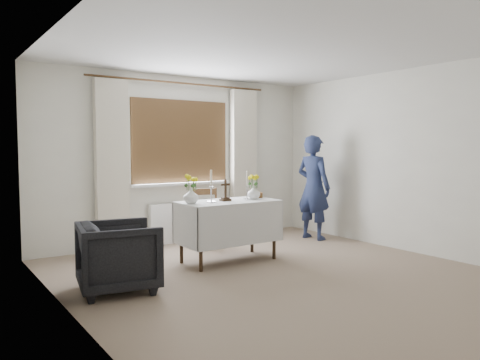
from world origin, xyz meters
The scene contains 12 objects.
ground centered at (0.00, 0.00, 0.00)m, with size 5.00×5.00×0.00m, color gray.
altar_table centered at (-0.10, 1.01, 0.38)m, with size 1.24×0.64×0.76m, color silver.
wooden_chair centered at (0.11, 1.89, 0.42)m, with size 0.39×0.39×0.84m, color #4F361B, non-canonical shape.
armchair centered at (-1.67, 0.61, 0.35)m, with size 0.74×0.77×0.70m, color black.
person centered at (1.78, 1.47, 0.81)m, with size 0.59×0.39×1.62m, color navy.
radiator centered at (0.00, 2.42, 0.30)m, with size 1.10×0.10×0.60m, color silver.
wooden_cross centered at (-0.13, 1.04, 0.90)m, with size 0.13×0.09×0.27m, color black, non-canonical shape.
candlestick_left centered at (-0.35, 1.01, 0.96)m, with size 0.11×0.11×0.40m, color white, non-canonical shape.
candlestick_right centered at (0.17, 0.99, 0.95)m, with size 0.11×0.11×0.37m, color white, non-canonical shape.
flower_vase_left centered at (-0.62, 1.03, 0.86)m, with size 0.18×0.18×0.19m, color white.
flower_vase_right centered at (0.28, 1.00, 0.85)m, with size 0.16×0.16×0.17m, color white.
wicker_basket centered at (0.42, 1.14, 0.80)m, with size 0.18×0.18×0.07m, color brown.
Camera 1 is at (-3.29, -3.85, 1.43)m, focal length 35.00 mm.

